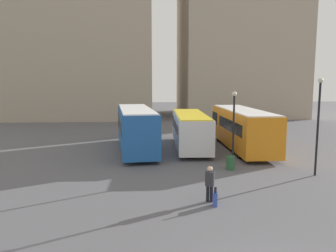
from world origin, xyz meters
TOP-DOWN VIEW (x-y plane):
  - building_block_left at (-14.02, 46.02)m, footprint 23.07×17.94m
  - bus_0 at (-4.21, 18.37)m, footprint 3.48×10.09m
  - bus_1 at (0.14, 18.98)m, footprint 2.81×9.29m
  - bus_2 at (4.20, 18.43)m, footprint 2.68×10.70m
  - traveler at (-0.67, 6.97)m, footprint 0.50×0.50m
  - suitcase at (-0.52, 6.47)m, footprint 0.27×0.38m
  - lamp_post_0 at (6.17, 10.63)m, footprint 0.28×0.28m
  - lamp_post_1 at (1.90, 12.56)m, footprint 0.28×0.28m
  - trash_bin at (1.66, 12.19)m, footprint 0.52×0.52m

SIDE VIEW (x-z plane):
  - suitcase at x=-0.52m, z-range -0.13..0.74m
  - trash_bin at x=1.66m, z-range 0.00..0.85m
  - traveler at x=-0.67m, z-range 0.15..1.78m
  - bus_1 at x=0.14m, z-range 0.12..2.93m
  - bus_2 at x=4.20m, z-range 0.14..3.30m
  - bus_0 at x=-4.21m, z-range 0.14..3.44m
  - lamp_post_1 at x=1.90m, z-range 0.48..5.22m
  - lamp_post_0 at x=6.17m, z-range 0.50..6.03m
  - building_block_left at x=-14.02m, z-range 0.00..26.42m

